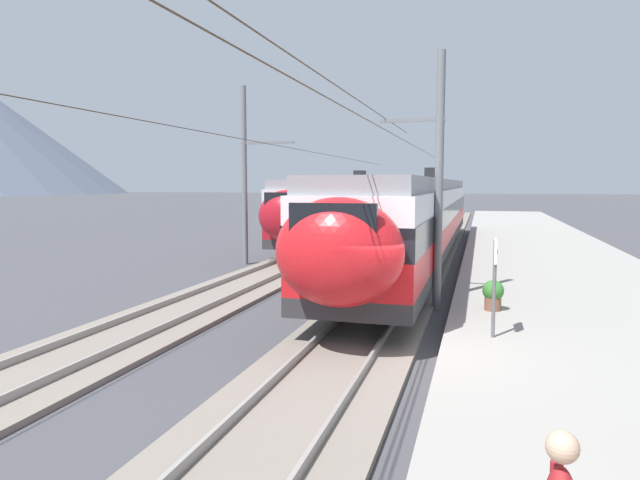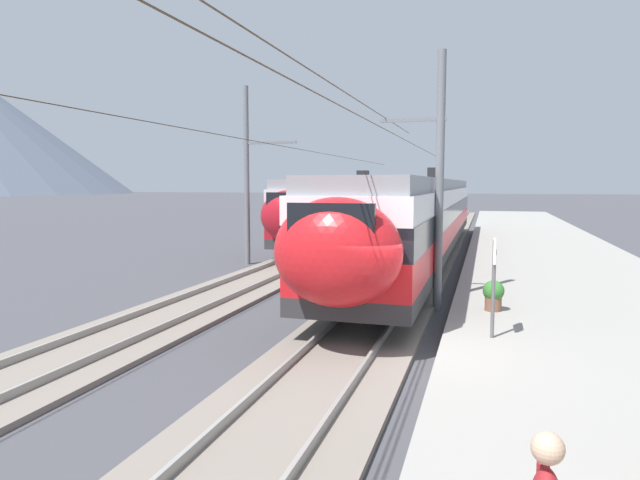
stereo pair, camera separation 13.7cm
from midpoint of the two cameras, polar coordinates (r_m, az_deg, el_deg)
name	(u,v)px [view 2 (the right image)]	position (r m, az deg, el deg)	size (l,w,h in m)	color
ground_plane	(404,362)	(11.97, 8.87, -12.15)	(400.00, 400.00, 0.00)	#424247
track_near	(342,353)	(12.18, 2.54, -11.42)	(120.00, 3.00, 0.28)	slate
track_far	(127,334)	(14.38, -18.75, -9.04)	(120.00, 3.00, 0.28)	slate
train_near_platform	(423,214)	(26.91, 10.60, 2.61)	(33.16, 2.95, 4.27)	#2D2D30
train_far_track	(349,207)	(34.85, 3.12, 3.38)	(23.47, 2.90, 4.27)	#2D2D30
catenary_mast_mid	(435,177)	(16.36, 11.89, 6.25)	(45.47, 1.87, 7.37)	slate
catenary_mast_far_side	(250,173)	(25.47, -6.97, 6.75)	(45.47, 2.51, 7.98)	slate
platform_sign	(494,266)	(12.59, 17.59, -2.52)	(0.70, 0.08, 2.14)	#59595B
potted_plant_platform_edge	(493,294)	(15.46, 17.48, -5.23)	(0.55, 0.55, 0.80)	brown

